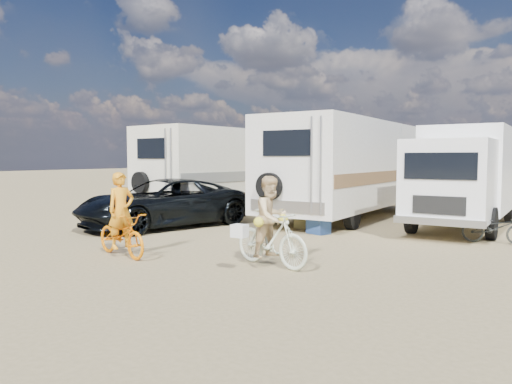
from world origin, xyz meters
The scene contains 12 objects.
ground centered at (0.00, 0.00, 0.00)m, with size 140.00×140.00×0.00m, color #958259.
rv_main centered at (0.13, 7.21, 1.71)m, with size 2.79×9.03×3.43m, color silver, non-canonical shape.
rv_left centered at (-4.91, 7.33, 1.64)m, with size 2.68×8.71×3.29m, color beige, non-canonical shape.
box_truck centered at (4.15, 6.79, 1.55)m, with size 2.33×7.06×3.11m, color white, non-canonical shape.
dark_suv centered at (-3.84, 1.91, 0.75)m, with size 2.49×5.41×1.50m, color black.
bike_man centered at (-1.47, -1.99, 0.48)m, with size 0.63×1.82×0.96m, color orange.
bike_woman centered at (1.82, -1.13, 0.56)m, with size 0.53×1.87×1.13m, color beige.
rider_man centered at (-1.47, -1.99, 0.83)m, with size 0.61×0.40×1.66m, color orange.
rider_woman centered at (1.82, -1.13, 0.81)m, with size 0.79×0.61×1.62m, color #DAB781.
bike_parked centered at (5.30, 4.07, 0.41)m, with size 0.54×1.56×0.82m, color #232523.
cooler centered at (0.85, 3.21, 0.24)m, with size 0.59×0.43×0.47m, color navy.
crate centered at (-0.08, 4.01, 0.17)m, with size 0.42×0.42×0.34m, color olive.
Camera 1 is at (6.66, -9.45, 2.16)m, focal length 34.39 mm.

